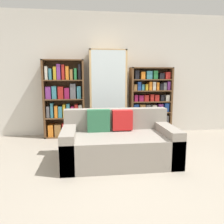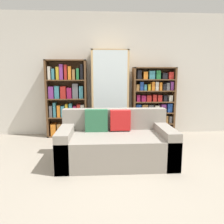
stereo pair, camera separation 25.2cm
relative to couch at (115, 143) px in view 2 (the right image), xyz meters
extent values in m
plane|color=gray|center=(0.01, -0.66, -0.28)|extent=(16.00, 16.00, 0.00)
cube|color=beige|center=(0.01, 1.73, 1.07)|extent=(6.88, 0.06, 2.70)
cube|color=gray|center=(0.00, -0.05, -0.07)|extent=(1.72, 0.96, 0.43)
cube|color=gray|center=(0.00, 0.33, 0.32)|extent=(1.72, 0.20, 0.35)
cube|color=gray|center=(-0.76, -0.05, -0.01)|extent=(0.20, 0.96, 0.55)
cube|color=gray|center=(0.76, -0.05, -0.01)|extent=(0.20, 0.96, 0.55)
cube|color=#2D6B47|center=(-0.30, 0.17, 0.33)|extent=(0.36, 0.12, 0.36)
cube|color=red|center=(0.09, 0.17, 0.33)|extent=(0.32, 0.12, 0.32)
cube|color=brown|center=(-1.37, 1.52, 0.55)|extent=(0.04, 0.32, 1.66)
cube|color=brown|center=(-0.54, 1.52, 0.55)|extent=(0.04, 0.32, 1.66)
cube|color=brown|center=(-0.95, 1.52, 1.37)|extent=(0.87, 0.32, 0.02)
cube|color=brown|center=(-0.95, 1.52, -0.27)|extent=(0.87, 0.32, 0.02)
cube|color=brown|center=(-0.95, 1.68, 0.55)|extent=(0.87, 0.01, 1.66)
cube|color=brown|center=(-0.95, 1.52, 0.15)|extent=(0.79, 0.32, 0.02)
cube|color=brown|center=(-0.95, 1.52, 0.55)|extent=(0.79, 0.32, 0.02)
cube|color=brown|center=(-0.95, 1.52, 0.95)|extent=(0.79, 0.32, 0.02)
cube|color=orange|center=(-1.26, 1.51, -0.13)|extent=(0.11, 0.24, 0.26)
cube|color=olive|center=(-1.11, 1.51, -0.13)|extent=(0.13, 0.24, 0.26)
cube|color=#AD231E|center=(-0.95, 1.51, -0.11)|extent=(0.12, 0.24, 0.29)
cube|color=#1E4293|center=(-0.80, 1.51, -0.10)|extent=(0.13, 0.24, 0.31)
cube|color=#8E1947|center=(-0.65, 1.51, -0.10)|extent=(0.14, 0.24, 0.32)
cube|color=#5B5B60|center=(-1.29, 1.51, 0.28)|extent=(0.06, 0.24, 0.25)
cube|color=teal|center=(-1.21, 1.51, 0.31)|extent=(0.05, 0.24, 0.31)
cube|color=orange|center=(-1.13, 1.51, 0.29)|extent=(0.06, 0.24, 0.26)
cube|color=teal|center=(-1.04, 1.51, 0.28)|extent=(0.08, 0.24, 0.24)
cube|color=gold|center=(-0.96, 1.51, 0.30)|extent=(0.05, 0.24, 0.28)
cube|color=teal|center=(-0.87, 1.51, 0.30)|extent=(0.06, 0.24, 0.29)
cube|color=#8E1947|center=(-0.79, 1.51, 0.27)|extent=(0.06, 0.24, 0.23)
cube|color=#AD231E|center=(-0.70, 1.51, 0.30)|extent=(0.07, 0.24, 0.28)
cube|color=beige|center=(-0.61, 1.51, 0.29)|extent=(0.07, 0.24, 0.26)
cube|color=#7A3384|center=(-1.27, 1.51, 0.69)|extent=(0.11, 0.24, 0.26)
cube|color=teal|center=(-1.15, 1.51, 0.70)|extent=(0.09, 0.24, 0.27)
cube|color=#AD231E|center=(-1.02, 1.51, 0.69)|extent=(0.11, 0.24, 0.26)
cube|color=#8E1947|center=(-0.89, 1.51, 0.68)|extent=(0.10, 0.24, 0.23)
cube|color=#5B5B60|center=(-0.76, 1.51, 0.72)|extent=(0.11, 0.24, 0.32)
cube|color=teal|center=(-0.63, 1.51, 0.69)|extent=(0.08, 0.24, 0.26)
cube|color=beige|center=(-1.29, 1.51, 1.10)|extent=(0.06, 0.24, 0.27)
cube|color=teal|center=(-1.21, 1.51, 1.08)|extent=(0.06, 0.24, 0.23)
cube|color=gold|center=(-1.12, 1.51, 1.10)|extent=(0.06, 0.24, 0.27)
cube|color=#7A3384|center=(-1.04, 1.51, 1.12)|extent=(0.07, 0.24, 0.32)
cube|color=#AD231E|center=(-0.95, 1.51, 1.12)|extent=(0.06, 0.24, 0.31)
cube|color=orange|center=(-0.87, 1.51, 1.10)|extent=(0.06, 0.24, 0.28)
cube|color=olive|center=(-0.78, 1.51, 1.07)|extent=(0.06, 0.24, 0.21)
cube|color=#237038|center=(-0.70, 1.51, 1.08)|extent=(0.05, 0.24, 0.24)
cube|color=black|center=(-0.62, 1.51, 1.12)|extent=(0.05, 0.24, 0.32)
cube|color=tan|center=(-0.39, 1.50, 0.66)|extent=(0.04, 0.36, 1.87)
cube|color=tan|center=(0.37, 1.50, 0.66)|extent=(0.04, 0.36, 1.87)
cube|color=tan|center=(-0.01, 1.50, 1.58)|extent=(0.80, 0.36, 0.02)
cube|color=tan|center=(-0.01, 1.50, -0.27)|extent=(0.80, 0.36, 0.02)
cube|color=tan|center=(-0.01, 1.68, 0.66)|extent=(0.80, 0.01, 1.87)
cube|color=silver|center=(-0.01, 1.33, 0.66)|extent=(0.72, 0.01, 1.85)
cube|color=tan|center=(-0.01, 1.50, 0.05)|extent=(0.72, 0.32, 0.02)
cube|color=tan|center=(-0.01, 1.50, 0.35)|extent=(0.72, 0.32, 0.02)
cube|color=tan|center=(-0.01, 1.50, 0.66)|extent=(0.72, 0.32, 0.02)
cube|color=tan|center=(-0.01, 1.50, 0.96)|extent=(0.72, 0.32, 0.02)
cube|color=tan|center=(-0.01, 1.50, 1.26)|extent=(0.72, 0.32, 0.02)
cylinder|color=silver|center=(-0.28, 1.50, -0.22)|extent=(0.01, 0.01, 0.07)
cone|color=silver|center=(-0.28, 1.50, -0.14)|extent=(0.09, 0.09, 0.09)
cylinder|color=silver|center=(-0.15, 1.51, -0.22)|extent=(0.01, 0.01, 0.07)
cone|color=silver|center=(-0.15, 1.51, -0.14)|extent=(0.09, 0.09, 0.09)
cylinder|color=silver|center=(-0.01, 1.50, -0.22)|extent=(0.01, 0.01, 0.07)
cone|color=silver|center=(-0.01, 1.50, -0.14)|extent=(0.09, 0.09, 0.09)
cylinder|color=silver|center=(0.12, 1.49, -0.22)|extent=(0.01, 0.01, 0.07)
cone|color=silver|center=(0.12, 1.49, -0.14)|extent=(0.09, 0.09, 0.09)
cylinder|color=silver|center=(0.26, 1.49, -0.22)|extent=(0.01, 0.01, 0.07)
cone|color=silver|center=(0.26, 1.49, -0.14)|extent=(0.09, 0.09, 0.09)
cylinder|color=silver|center=(-0.29, 1.49, 0.09)|extent=(0.01, 0.01, 0.07)
cone|color=silver|center=(-0.29, 1.49, 0.17)|extent=(0.08, 0.08, 0.08)
cylinder|color=silver|center=(-0.18, 1.52, 0.09)|extent=(0.01, 0.01, 0.07)
cone|color=silver|center=(-0.18, 1.52, 0.17)|extent=(0.08, 0.08, 0.08)
cylinder|color=silver|center=(-0.07, 1.51, 0.09)|extent=(0.01, 0.01, 0.07)
cone|color=silver|center=(-0.07, 1.51, 0.17)|extent=(0.08, 0.08, 0.08)
cylinder|color=silver|center=(0.04, 1.51, 0.09)|extent=(0.01, 0.01, 0.07)
cone|color=silver|center=(0.04, 1.51, 0.17)|extent=(0.08, 0.08, 0.08)
cylinder|color=silver|center=(0.16, 1.52, 0.09)|extent=(0.01, 0.01, 0.07)
cone|color=silver|center=(0.16, 1.52, 0.17)|extent=(0.08, 0.08, 0.08)
cylinder|color=silver|center=(0.27, 1.51, 0.09)|extent=(0.01, 0.01, 0.07)
cone|color=silver|center=(0.27, 1.51, 0.17)|extent=(0.08, 0.08, 0.08)
cylinder|color=silver|center=(-0.28, 1.51, 0.40)|extent=(0.01, 0.01, 0.07)
cone|color=silver|center=(-0.28, 1.51, 0.48)|extent=(0.09, 0.09, 0.09)
cylinder|color=silver|center=(-0.15, 1.51, 0.40)|extent=(0.01, 0.01, 0.07)
cone|color=silver|center=(-0.15, 1.51, 0.48)|extent=(0.09, 0.09, 0.09)
cylinder|color=silver|center=(-0.01, 1.49, 0.40)|extent=(0.01, 0.01, 0.07)
cone|color=silver|center=(-0.01, 1.49, 0.48)|extent=(0.09, 0.09, 0.09)
cylinder|color=silver|center=(0.12, 1.52, 0.40)|extent=(0.01, 0.01, 0.07)
cone|color=silver|center=(0.12, 1.52, 0.48)|extent=(0.09, 0.09, 0.09)
cylinder|color=silver|center=(0.26, 1.51, 0.40)|extent=(0.01, 0.01, 0.07)
cone|color=silver|center=(0.26, 1.51, 0.48)|extent=(0.09, 0.09, 0.09)
cylinder|color=silver|center=(-0.28, 1.52, 0.70)|extent=(0.01, 0.01, 0.07)
cone|color=silver|center=(-0.28, 1.52, 0.78)|extent=(0.09, 0.09, 0.09)
cylinder|color=silver|center=(-0.15, 1.50, 0.70)|extent=(0.01, 0.01, 0.07)
cone|color=silver|center=(-0.15, 1.50, 0.78)|extent=(0.09, 0.09, 0.09)
cylinder|color=silver|center=(-0.01, 1.51, 0.70)|extent=(0.01, 0.01, 0.07)
cone|color=silver|center=(-0.01, 1.51, 0.78)|extent=(0.09, 0.09, 0.09)
cylinder|color=silver|center=(0.12, 1.49, 0.70)|extent=(0.01, 0.01, 0.07)
cone|color=silver|center=(0.12, 1.49, 0.78)|extent=(0.09, 0.09, 0.09)
cylinder|color=silver|center=(0.26, 1.51, 0.70)|extent=(0.01, 0.01, 0.07)
cone|color=silver|center=(0.26, 1.51, 0.78)|extent=(0.09, 0.09, 0.09)
cylinder|color=silver|center=(-0.24, 1.52, 1.00)|extent=(0.01, 0.01, 0.07)
cone|color=silver|center=(-0.24, 1.52, 1.08)|extent=(0.09, 0.09, 0.08)
cylinder|color=silver|center=(-0.01, 1.50, 1.00)|extent=(0.01, 0.01, 0.07)
cone|color=silver|center=(-0.01, 1.50, 1.08)|extent=(0.09, 0.09, 0.08)
cylinder|color=silver|center=(0.21, 1.49, 1.00)|extent=(0.01, 0.01, 0.07)
cone|color=silver|center=(0.21, 1.49, 1.08)|extent=(0.09, 0.09, 0.08)
cylinder|color=silver|center=(-0.27, 1.51, 1.32)|extent=(0.01, 0.01, 0.09)
cone|color=silver|center=(-0.27, 1.51, 1.42)|extent=(0.09, 0.09, 0.11)
cylinder|color=silver|center=(-0.10, 1.51, 1.32)|extent=(0.01, 0.01, 0.09)
cone|color=silver|center=(-0.10, 1.51, 1.42)|extent=(0.09, 0.09, 0.11)
cylinder|color=silver|center=(0.07, 1.49, 1.32)|extent=(0.01, 0.01, 0.09)
cone|color=silver|center=(0.07, 1.49, 1.42)|extent=(0.09, 0.09, 0.11)
cylinder|color=silver|center=(0.24, 1.50, 1.32)|extent=(0.01, 0.01, 0.09)
cone|color=silver|center=(0.24, 1.50, 1.42)|extent=(0.09, 0.09, 0.11)
cube|color=brown|center=(0.52, 1.52, 0.47)|extent=(0.04, 0.32, 1.51)
cube|color=brown|center=(1.41, 1.52, 0.47)|extent=(0.04, 0.32, 1.51)
cube|color=brown|center=(0.96, 1.52, 1.22)|extent=(0.94, 0.32, 0.02)
cube|color=brown|center=(0.96, 1.52, -0.27)|extent=(0.94, 0.32, 0.02)
cube|color=brown|center=(0.96, 1.68, 0.47)|extent=(0.94, 0.01, 1.51)
cube|color=brown|center=(0.96, 1.52, -0.01)|extent=(0.86, 0.32, 0.02)
cube|color=brown|center=(0.96, 1.52, 0.23)|extent=(0.86, 0.32, 0.02)
cube|color=brown|center=(0.96, 1.52, 0.47)|extent=(0.86, 0.32, 0.02)
cube|color=brown|center=(0.96, 1.52, 0.72)|extent=(0.86, 0.32, 0.02)
cube|color=brown|center=(0.96, 1.52, 0.96)|extent=(0.86, 0.32, 0.02)
cube|color=teal|center=(0.59, 1.51, -0.17)|extent=(0.05, 0.24, 0.18)
cube|color=#8E1947|center=(0.67, 1.51, -0.19)|extent=(0.07, 0.24, 0.14)
cube|color=black|center=(0.75, 1.51, -0.19)|extent=(0.06, 0.24, 0.14)
cube|color=beige|center=(0.84, 1.51, -0.16)|extent=(0.06, 0.24, 0.19)
cube|color=#5B5B60|center=(0.92, 1.51, -0.20)|extent=(0.05, 0.24, 0.12)
cube|color=olive|center=(1.01, 1.51, -0.20)|extent=(0.07, 0.24, 0.12)
cube|color=#1E4293|center=(1.09, 1.51, -0.19)|extent=(0.07, 0.24, 0.14)
cube|color=#5B5B60|center=(1.17, 1.51, -0.19)|extent=(0.06, 0.24, 0.13)
cube|color=#1E4293|center=(1.26, 1.51, -0.18)|extent=(0.07, 0.24, 0.16)
cube|color=#7A3384|center=(1.34, 1.51, -0.18)|extent=(0.05, 0.24, 0.15)
cube|color=gold|center=(0.60, 1.51, 0.07)|extent=(0.06, 0.24, 0.15)
cube|color=gold|center=(0.68, 1.51, 0.08)|extent=(0.06, 0.24, 0.16)
cube|color=#AD231E|center=(0.78, 1.51, 0.07)|extent=(0.08, 0.24, 0.15)
cube|color=teal|center=(0.87, 1.51, 0.09)|extent=(0.06, 0.24, 0.19)
cube|color=teal|center=(0.96, 1.51, 0.08)|extent=(0.08, 0.24, 0.16)
cube|color=#237038|center=(1.06, 1.51, 0.09)|extent=(0.06, 0.24, 0.19)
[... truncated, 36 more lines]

